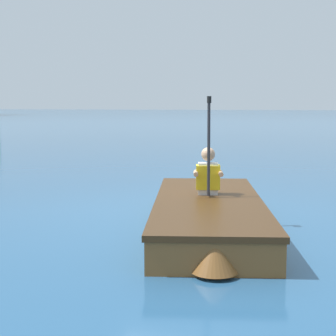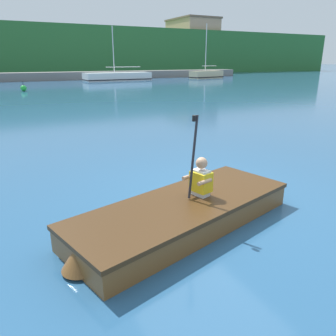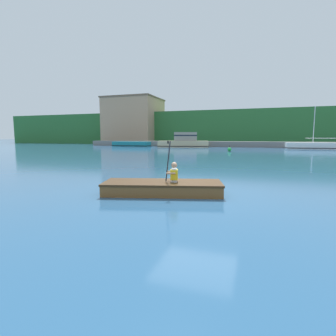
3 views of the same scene
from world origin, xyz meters
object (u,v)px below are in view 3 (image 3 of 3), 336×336
(moored_boat_dock_west_end, at_px, (316,146))
(person_paddler, at_px, (174,173))
(channel_buoy, at_px, (229,149))
(moored_boat_dock_center_far, at_px, (184,142))
(rowboat_foreground, at_px, (161,187))
(moored_boat_dock_west_inner, at_px, (131,144))

(moored_boat_dock_west_end, height_order, person_paddler, moored_boat_dock_west_end)
(channel_buoy, bearing_deg, moored_boat_dock_center_far, 129.67)
(moored_boat_dock_center_far, xyz_separation_m, channel_buoy, (8.05, -9.70, -0.67))
(moored_boat_dock_center_far, distance_m, rowboat_foreground, 34.44)
(person_paddler, bearing_deg, moored_boat_dock_west_inner, 118.28)
(channel_buoy, bearing_deg, moored_boat_dock_west_end, 41.37)
(moored_boat_dock_west_inner, bearing_deg, channel_buoy, -30.04)
(moored_boat_dock_west_end, relative_size, moored_boat_dock_west_inner, 1.13)
(moored_boat_dock_west_inner, xyz_separation_m, person_paddler, (18.18, -33.78, 0.24))
(moored_boat_dock_west_inner, height_order, person_paddler, person_paddler)
(person_paddler, xyz_separation_m, channel_buoy, (-0.61, 23.62, -0.40))
(moored_boat_dock_west_end, relative_size, channel_buoy, 10.61)
(moored_boat_dock_west_end, distance_m, rowboat_foreground, 34.64)
(channel_buoy, bearing_deg, person_paddler, -88.52)
(moored_boat_dock_west_inner, xyz_separation_m, channel_buoy, (17.57, -10.16, -0.17))
(moored_boat_dock_west_end, distance_m, person_paddler, 34.44)
(person_paddler, bearing_deg, rowboat_foreground, -164.91)
(moored_boat_dock_west_inner, height_order, moored_boat_dock_center_far, moored_boat_dock_center_far)
(moored_boat_dock_west_end, height_order, channel_buoy, moored_boat_dock_west_end)
(moored_boat_dock_west_end, bearing_deg, moored_boat_dock_west_inner, 178.33)
(moored_boat_dock_west_end, bearing_deg, channel_buoy, -138.63)
(moored_boat_dock_center_far, height_order, channel_buoy, moored_boat_dock_center_far)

